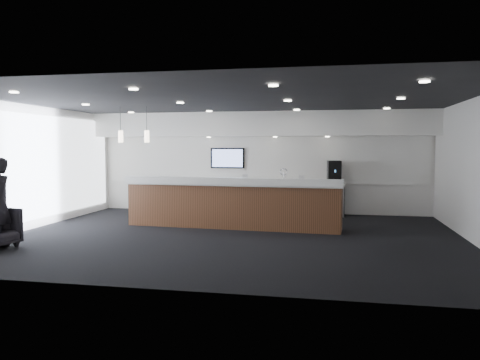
# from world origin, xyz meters

# --- Properties ---
(ground) EXTENTS (10.00, 10.00, 0.00)m
(ground) POSITION_xyz_m (0.00, 0.00, 0.00)
(ground) COLOR black
(ground) RESTS_ON ground
(ceiling) EXTENTS (10.00, 8.00, 0.02)m
(ceiling) POSITION_xyz_m (0.00, 0.00, 3.00)
(ceiling) COLOR black
(ceiling) RESTS_ON back_wall
(back_wall) EXTENTS (10.00, 0.02, 3.00)m
(back_wall) POSITION_xyz_m (0.00, 4.00, 1.50)
(back_wall) COLOR white
(back_wall) RESTS_ON ground
(left_wall) EXTENTS (0.02, 8.00, 3.00)m
(left_wall) POSITION_xyz_m (-5.00, 0.00, 1.50)
(left_wall) COLOR white
(left_wall) RESTS_ON ground
(right_wall) EXTENTS (0.02, 8.00, 3.00)m
(right_wall) POSITION_xyz_m (5.00, 0.00, 1.50)
(right_wall) COLOR white
(right_wall) RESTS_ON ground
(soffit_bulkhead) EXTENTS (10.00, 0.90, 0.70)m
(soffit_bulkhead) POSITION_xyz_m (0.00, 3.55, 2.65)
(soffit_bulkhead) COLOR white
(soffit_bulkhead) RESTS_ON back_wall
(alcove_panel) EXTENTS (9.80, 0.06, 1.40)m
(alcove_panel) POSITION_xyz_m (0.00, 3.97, 1.60)
(alcove_panel) COLOR white
(alcove_panel) RESTS_ON back_wall
(window_blinds_wall) EXTENTS (0.04, 7.36, 2.55)m
(window_blinds_wall) POSITION_xyz_m (-4.96, 0.00, 1.50)
(window_blinds_wall) COLOR silver
(window_blinds_wall) RESTS_ON left_wall
(back_credenza) EXTENTS (5.06, 0.66, 0.95)m
(back_credenza) POSITION_xyz_m (-0.00, 3.64, 0.48)
(back_credenza) COLOR gray
(back_credenza) RESTS_ON ground
(wall_tv) EXTENTS (1.05, 0.08, 0.62)m
(wall_tv) POSITION_xyz_m (-1.00, 3.91, 1.65)
(wall_tv) COLOR black
(wall_tv) RESTS_ON back_wall
(pendant_left) EXTENTS (0.12, 0.12, 0.30)m
(pendant_left) POSITION_xyz_m (-2.40, 0.80, 2.25)
(pendant_left) COLOR #FFE6C6
(pendant_left) RESTS_ON ceiling
(pendant_right) EXTENTS (0.12, 0.12, 0.30)m
(pendant_right) POSITION_xyz_m (-3.10, 0.80, 2.25)
(pendant_right) COLOR #FFE6C6
(pendant_right) RESTS_ON ceiling
(ceiling_can_lights) EXTENTS (7.00, 5.00, 0.02)m
(ceiling_can_lights) POSITION_xyz_m (0.00, 0.00, 2.97)
(ceiling_can_lights) COLOR silver
(ceiling_can_lights) RESTS_ON ceiling
(service_counter) EXTENTS (5.41, 1.21, 1.49)m
(service_counter) POSITION_xyz_m (-0.26, 1.16, 0.57)
(service_counter) COLOR #4D2E19
(service_counter) RESTS_ON ground
(coffee_machine) EXTENTS (0.42, 0.52, 0.65)m
(coffee_machine) POSITION_xyz_m (2.20, 3.66, 1.27)
(coffee_machine) COLOR black
(coffee_machine) RESTS_ON back_credenza
(info_sign_left) EXTENTS (0.17, 0.06, 0.24)m
(info_sign_left) POSITION_xyz_m (-0.38, 3.54, 1.07)
(info_sign_left) COLOR white
(info_sign_left) RESTS_ON back_credenza
(info_sign_right) EXTENTS (0.17, 0.05, 0.23)m
(info_sign_right) POSITION_xyz_m (1.28, 3.56, 1.06)
(info_sign_right) COLOR white
(info_sign_right) RESTS_ON back_credenza
(cup_0) EXTENTS (0.11, 0.11, 0.10)m
(cup_0) POSITION_xyz_m (1.55, 3.56, 1.00)
(cup_0) COLOR white
(cup_0) RESTS_ON back_credenza
(cup_1) EXTENTS (0.16, 0.16, 0.10)m
(cup_1) POSITION_xyz_m (1.41, 3.56, 1.00)
(cup_1) COLOR white
(cup_1) RESTS_ON back_credenza
(cup_2) EXTENTS (0.14, 0.14, 0.10)m
(cup_2) POSITION_xyz_m (1.27, 3.56, 1.00)
(cup_2) COLOR white
(cup_2) RESTS_ON back_credenza
(cup_3) EXTENTS (0.14, 0.14, 0.10)m
(cup_3) POSITION_xyz_m (1.13, 3.56, 1.00)
(cup_3) COLOR white
(cup_3) RESTS_ON back_credenza
(cup_4) EXTENTS (0.15, 0.15, 0.10)m
(cup_4) POSITION_xyz_m (0.99, 3.56, 1.00)
(cup_4) COLOR white
(cup_4) RESTS_ON back_credenza
(cup_5) EXTENTS (0.12, 0.12, 0.10)m
(cup_5) POSITION_xyz_m (0.85, 3.56, 1.00)
(cup_5) COLOR white
(cup_5) RESTS_ON back_credenza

